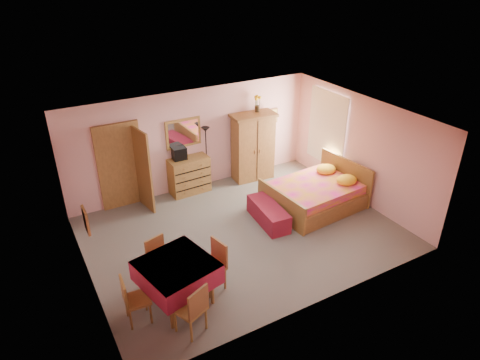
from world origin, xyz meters
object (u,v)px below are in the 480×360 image
stereo (179,153)px  chair_east (211,267)px  floor_lamp (207,158)px  wardrobe (253,147)px  sunflower_vase (257,103)px  chair_west (137,299)px  bed (314,188)px  bench (268,214)px  chair_north (162,262)px  dining_table (178,283)px  wall_mirror (183,133)px  chair_south (190,308)px  chest_of_drawers (189,175)px

stereo → chair_east: stereo is taller
floor_lamp → wardrobe: 1.31m
stereo → sunflower_vase: size_ratio=0.76×
chair_west → wardrobe: bearing=133.4°
sunflower_vase → bed: (0.32, -2.14, -1.55)m
stereo → bench: bearing=-62.1°
chair_north → dining_table: bearing=77.0°
bed → chair_east: size_ratio=2.24×
bed → chair_east: bed is taller
wall_mirror → floor_lamp: size_ratio=0.56×
floor_lamp → chair_east: size_ratio=1.73×
stereo → chair_south: (-1.64, -4.32, -0.63)m
floor_lamp → bench: 2.35m
wardrobe → chair_south: (-3.65, -4.14, -0.44)m
chest_of_drawers → chair_east: bearing=-109.7°
chest_of_drawers → wardrobe: wardrobe is taller
chair_east → chest_of_drawers: bearing=-29.7°
wardrobe → dining_table: size_ratio=1.58×
wardrobe → chair_south: size_ratio=1.94×
chest_of_drawers → chair_south: size_ratio=1.06×
bed → bench: bed is taller
chair_south → chair_east: chair_east is taller
chair_north → stereo: bearing=-135.2°
wall_mirror → chair_south: (-1.84, -4.47, -1.08)m
wardrobe → bench: 2.34m
sunflower_vase → dining_table: size_ratio=0.38×
bed → chair_south: size_ratio=2.28×
sunflower_vase → chair_south: size_ratio=0.47×
bed → chair_north: 4.19m
bed → sunflower_vase: bearing=94.3°
chest_of_drawers → chair_east: size_ratio=1.05×
dining_table → chair_north: (-0.04, 0.66, 0.02)m
wall_mirror → chair_west: wall_mirror is taller
chair_south → chair_east: size_ratio=0.98×
wall_mirror → floor_lamp: wall_mirror is taller
chair_west → stereo: bearing=152.3°
wall_mirror → stereo: wall_mirror is taller
bed → chair_east: bearing=-162.2°
dining_table → wall_mirror: bearing=64.9°
chair_east → stereo: bearing=-26.4°
bed → chest_of_drawers: bearing=132.9°
dining_table → chair_east: size_ratio=1.21×
chair_south → bench: bearing=13.6°
chair_west → bench: bearing=116.7°
floor_lamp → wardrobe: wardrobe is taller
chair_east → chair_north: bearing=36.2°
chair_north → wardrobe: bearing=-159.1°
wall_mirror → bed: wall_mirror is taller
chair_east → floor_lamp: bearing=-36.8°
bed → dining_table: (-4.08, -1.42, -0.07)m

